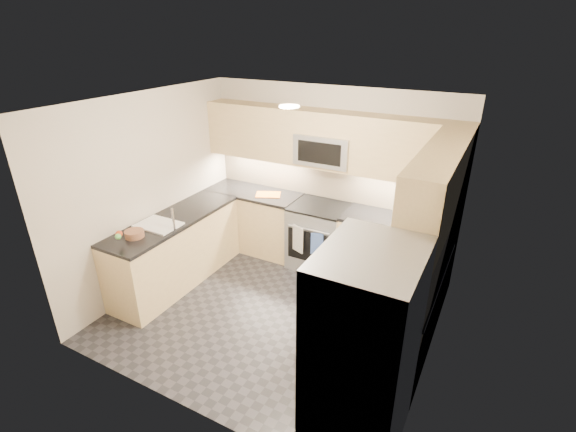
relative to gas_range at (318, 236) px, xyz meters
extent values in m
cube|color=black|center=(0.00, -1.28, -0.46)|extent=(3.60, 3.20, 0.00)
cube|color=beige|center=(0.00, -1.28, 2.04)|extent=(3.60, 3.20, 0.02)
cube|color=beige|center=(0.00, 0.32, 0.79)|extent=(3.60, 0.02, 2.50)
cube|color=beige|center=(0.00, -2.88, 0.79)|extent=(3.60, 0.02, 2.50)
cube|color=beige|center=(-1.80, -1.28, 0.79)|extent=(0.02, 3.20, 2.50)
cube|color=beige|center=(1.80, -1.28, 0.79)|extent=(0.02, 3.20, 2.50)
cube|color=#DEBF86|center=(-1.09, 0.02, -0.01)|extent=(1.42, 0.60, 0.90)
cube|color=#DEBF86|center=(1.09, 0.02, -0.01)|extent=(1.42, 0.60, 0.90)
cube|color=#DEBF86|center=(1.50, -1.12, -0.01)|extent=(0.60, 1.70, 0.90)
cube|color=#DEBF86|center=(-1.50, -1.28, -0.01)|extent=(0.60, 2.00, 0.90)
cube|color=black|center=(-1.09, 0.02, 0.47)|extent=(1.42, 0.63, 0.04)
cube|color=black|center=(1.09, 0.02, 0.47)|extent=(1.42, 0.63, 0.04)
cube|color=black|center=(1.50, -1.12, 0.47)|extent=(0.63, 1.70, 0.04)
cube|color=black|center=(-1.50, -1.28, 0.47)|extent=(0.63, 2.00, 0.04)
cube|color=#DEBF86|center=(0.00, 0.15, 1.37)|extent=(3.60, 0.35, 0.75)
cube|color=#DEBF86|center=(1.62, -1.00, 1.37)|extent=(0.35, 1.95, 0.75)
cube|color=#C4AE8D|center=(0.00, 0.32, 0.74)|extent=(3.60, 0.01, 0.51)
cube|color=#C4AE8D|center=(1.80, -0.82, 0.74)|extent=(0.01, 2.30, 0.51)
cube|color=#999CA0|center=(0.00, 0.00, 0.00)|extent=(0.76, 0.65, 0.91)
cube|color=black|center=(0.00, 0.00, 0.46)|extent=(0.76, 0.65, 0.03)
cube|color=black|center=(0.00, -0.33, -0.01)|extent=(0.62, 0.02, 0.45)
cylinder|color=#B2B5BA|center=(0.00, -0.35, 0.26)|extent=(0.60, 0.02, 0.02)
cube|color=#A0A2A8|center=(0.00, 0.12, 1.24)|extent=(0.76, 0.40, 0.40)
cube|color=black|center=(0.00, -0.08, 1.24)|extent=(0.60, 0.01, 0.28)
cube|color=#999CA1|center=(1.45, -2.43, 0.45)|extent=(0.70, 0.90, 1.80)
cylinder|color=#B2B5BA|center=(1.08, -2.61, 0.49)|extent=(0.02, 0.02, 1.20)
cylinder|color=#B2B5BA|center=(1.08, -2.25, 0.49)|extent=(0.02, 0.02, 1.20)
cube|color=white|center=(-1.50, -1.53, 0.42)|extent=(0.52, 0.38, 0.16)
cylinder|color=silver|center=(-1.24, -1.53, 0.62)|extent=(0.03, 0.03, 0.28)
cylinder|color=#52C15C|center=(1.49, -0.04, 0.55)|extent=(0.28, 0.28, 0.14)
cube|color=orange|center=(-0.82, -0.01, 0.49)|extent=(0.42, 0.37, 0.01)
cylinder|color=#8A5B40|center=(-1.52, -1.88, 0.53)|extent=(0.26, 0.26, 0.08)
sphere|color=#AE3813|center=(-1.55, -2.07, 0.60)|extent=(0.08, 0.08, 0.08)
sphere|color=#57AF4B|center=(-1.51, -2.12, 0.60)|extent=(0.07, 0.07, 0.07)
cube|color=silver|center=(-0.15, -0.37, 0.10)|extent=(0.19, 0.09, 0.38)
cube|color=#324B8A|center=(0.14, -0.37, 0.10)|extent=(0.16, 0.08, 0.31)
camera|label=1|loc=(2.10, -4.86, 2.74)|focal=26.00mm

